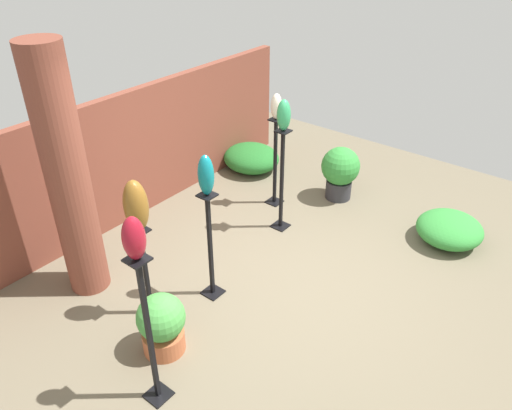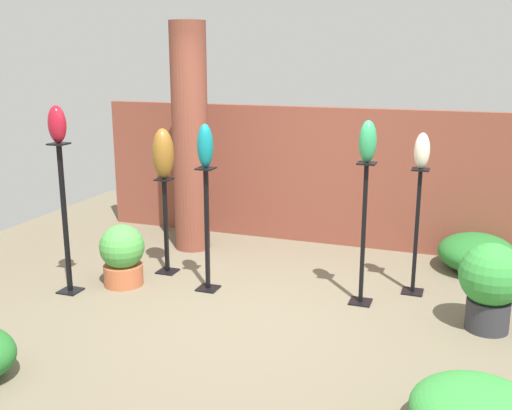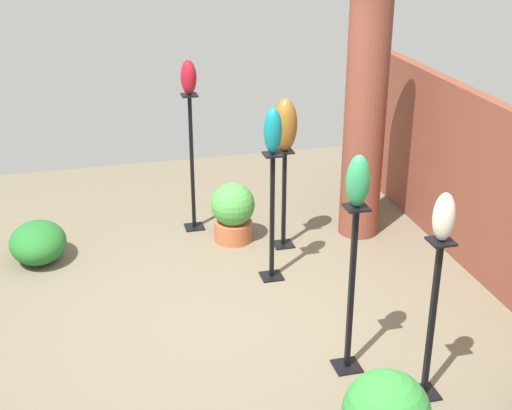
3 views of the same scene
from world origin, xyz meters
The scene contains 16 objects.
ground_plane centered at (0.00, 0.00, 0.00)m, with size 8.00×8.00×0.00m, color #6B604C.
brick_wall_back centered at (0.00, 2.38, 0.83)m, with size 5.60×0.12×1.65m, color brown.
brick_pillar centered at (-1.32, 1.64, 1.31)m, with size 0.41×0.41×2.62m, color brown.
pedestal_bronze centered at (-1.21, 0.78, 0.46)m, with size 0.20×0.20×1.02m.
pedestal_ivory centered at (1.31, 1.09, 0.56)m, with size 0.20×0.20×1.23m.
pedestal_teal centered at (-0.60, 0.49, 0.56)m, with size 0.20×0.20×1.22m.
pedestal_ruby centered at (-1.84, -0.02, 0.68)m, with size 0.20×0.20×1.46m.
pedestal_jade centered at (0.88, 0.67, 0.61)m, with size 0.20×0.20×1.33m.
art_vase_bronze centered at (-1.21, 0.78, 1.28)m, with size 0.22×0.23×0.52m, color brown.
art_vase_ivory centered at (1.31, 1.09, 1.39)m, with size 0.14×0.14×0.33m, color beige.
art_vase_teal centered at (-0.60, 0.49, 1.43)m, with size 0.15×0.16×0.41m, color #0F727A.
art_vase_ruby centered at (-1.84, -0.02, 1.64)m, with size 0.17×0.16×0.35m, color maroon.
art_vase_jade centered at (0.88, 0.67, 1.52)m, with size 0.16×0.16×0.37m, color #2D9356.
potted_plant_front_left centered at (-1.45, 0.32, 0.32)m, with size 0.45×0.45×0.62m.
potted_plant_near_pillar centered at (1.98, 0.47, 0.42)m, with size 0.53×0.53×0.75m.
foliage_bed_center centered at (1.88, 1.97, 0.19)m, with size 0.81×0.88×0.39m, color #236B28.
Camera 2 is at (1.73, -4.56, 2.25)m, focal length 42.00 mm.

